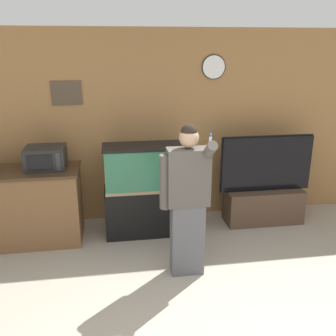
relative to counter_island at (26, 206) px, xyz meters
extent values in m
cube|color=olive|center=(1.62, 0.55, 0.82)|extent=(10.00, 0.06, 2.60)
cube|color=#4C3D2D|center=(0.54, 0.52, 1.32)|extent=(0.39, 0.02, 0.31)
cylinder|color=white|center=(2.47, 0.51, 1.63)|extent=(0.30, 0.03, 0.30)
cylinder|color=black|center=(2.47, 0.51, 1.63)|extent=(0.32, 0.01, 0.32)
cube|color=brown|center=(0.00, 0.00, -0.02)|extent=(1.32, 0.59, 0.91)
cube|color=#3D2A19|center=(0.00, 0.00, 0.46)|extent=(1.36, 0.63, 0.03)
cube|color=black|center=(0.29, 0.04, 0.61)|extent=(0.47, 0.39, 0.27)
cube|color=black|center=(0.25, -0.16, 0.61)|extent=(0.29, 0.01, 0.19)
cube|color=#2D2D33|center=(0.46, -0.16, 0.61)|extent=(0.05, 0.01, 0.21)
cube|color=black|center=(1.53, 0.03, -0.17)|extent=(1.12, 0.46, 0.62)
cube|color=#937F5B|center=(1.53, 0.03, 0.16)|extent=(1.09, 0.44, 0.04)
cube|color=#2D6B4C|center=(1.53, 0.03, 0.43)|extent=(1.08, 0.44, 0.56)
cube|color=black|center=(1.53, 0.03, 0.70)|extent=(1.12, 0.46, 0.03)
cube|color=#4C3828|center=(3.15, 0.10, -0.24)|extent=(1.06, 0.40, 0.48)
cube|color=black|center=(3.15, 0.10, 0.37)|extent=(1.25, 0.05, 0.75)
cube|color=black|center=(3.15, 0.13, 0.37)|extent=(1.28, 0.01, 0.78)
cube|color=#515156|center=(1.85, -0.96, -0.08)|extent=(0.35, 0.19, 0.80)
cube|color=#4C4742|center=(1.85, -0.96, 0.62)|extent=(0.43, 0.21, 0.60)
sphere|color=tan|center=(1.85, -0.96, 1.04)|extent=(0.20, 0.20, 0.20)
sphere|color=black|center=(1.85, -0.96, 1.09)|extent=(0.16, 0.16, 0.16)
cylinder|color=#4C4742|center=(1.61, -0.96, 0.58)|extent=(0.11, 0.11, 0.57)
cylinder|color=#4C4742|center=(2.02, -1.09, 0.93)|extent=(0.10, 0.32, 0.26)
cylinder|color=white|center=(2.02, -1.11, 1.03)|extent=(0.02, 0.06, 0.11)
cylinder|color=#2856B2|center=(2.02, -1.13, 1.09)|extent=(0.02, 0.03, 0.05)
camera|label=1|loc=(1.11, -4.47, 1.89)|focal=40.00mm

